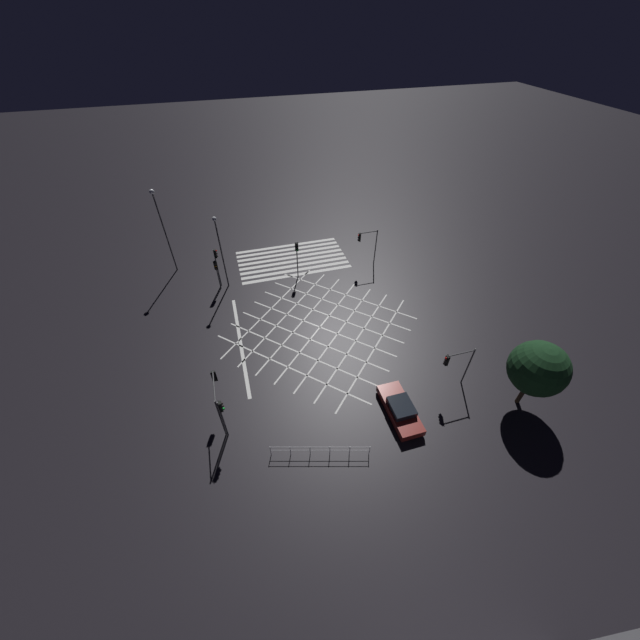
{
  "coord_description": "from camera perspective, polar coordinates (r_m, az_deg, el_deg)",
  "views": [
    {
      "loc": [
        6.61,
        23.13,
        23.13
      ],
      "look_at": [
        0.0,
        0.0,
        0.9
      ],
      "focal_mm": 20.0,
      "sensor_mm": 36.0,
      "label": 1
    }
  ],
  "objects": [
    {
      "name": "traffic_light_se_main",
      "position": [
        38.01,
        -16.22,
        9.17
      ],
      "size": [
        0.39,
        0.36,
        4.39
      ],
      "rotation": [
        0.0,
        0.0,
        3.14
      ],
      "color": "#424244",
      "rests_on": "ground_plane"
    },
    {
      "name": "traffic_light_median_south",
      "position": [
        37.91,
        -3.69,
        10.66
      ],
      "size": [
        0.36,
        0.39,
        4.27
      ],
      "rotation": [
        0.0,
        0.0,
        1.57
      ],
      "color": "#424244",
      "rests_on": "ground_plane"
    },
    {
      "name": "pedestrian_railing",
      "position": [
        25.27,
        0.0,
        -20.04
      ],
      "size": [
        6.42,
        1.87,
        1.05
      ],
      "rotation": [
        0.0,
        0.0,
        2.86
      ],
      "color": "#B7B7BC",
      "rests_on": "ground_plane"
    },
    {
      "name": "street_lamp_west",
      "position": [
        40.8,
        -24.15,
        14.57
      ],
      "size": [
        0.48,
        0.48,
        9.25
      ],
      "color": "#424244",
      "rests_on": "ground_plane"
    },
    {
      "name": "waiting_car",
      "position": [
        27.59,
        12.7,
        -13.71
      ],
      "size": [
        1.82,
        4.59,
        1.24
      ],
      "rotation": [
        0.0,
        0.0,
        -1.57
      ],
      "color": "maroon",
      "rests_on": "ground_plane"
    },
    {
      "name": "traffic_light_nw_main",
      "position": [
        28.46,
        21.0,
        -6.27
      ],
      "size": [
        2.49,
        0.36,
        3.97
      ],
      "color": "#424244",
      "rests_on": "ground_plane"
    },
    {
      "name": "traffic_light_sw_main",
      "position": [
        39.91,
        7.52,
        12.43
      ],
      "size": [
        2.29,
        0.36,
        4.4
      ],
      "color": "#424244",
      "rests_on": "ground_plane"
    },
    {
      "name": "traffic_light_ne_main",
      "position": [
        24.98,
        -15.41,
        -14.03
      ],
      "size": [
        0.39,
        0.36,
        3.96
      ],
      "rotation": [
        0.0,
        0.0,
        3.14
      ],
      "color": "#424244",
      "rests_on": "ground_plane"
    },
    {
      "name": "road_markings",
      "position": [
        38.6,
        -3.4,
        5.84
      ],
      "size": [
        18.67,
        24.67,
        0.01
      ],
      "color": "silver",
      "rests_on": "ground_plane"
    },
    {
      "name": "street_lamp_east",
      "position": [
        36.77,
        -15.76,
        11.66
      ],
      "size": [
        0.42,
        0.42,
        7.89
      ],
      "color": "#424244",
      "rests_on": "ground_plane"
    },
    {
      "name": "traffic_light_se_cross",
      "position": [
        37.84,
        -16.22,
        7.77
      ],
      "size": [
        0.36,
        0.39,
        3.44
      ],
      "rotation": [
        0.0,
        0.0,
        1.57
      ],
      "color": "#424244",
      "rests_on": "ground_plane"
    },
    {
      "name": "ground_plane",
      "position": [
        33.37,
        0.0,
        -1.14
      ],
      "size": [
        200.0,
        200.0,
        0.0
      ],
      "primitive_type": "plane",
      "color": "black"
    },
    {
      "name": "traffic_light_ne_cross",
      "position": [
        25.73,
        -16.23,
        -11.13
      ],
      "size": [
        0.36,
        2.84,
        4.1
      ],
      "rotation": [
        0.0,
        0.0,
        -1.57
      ],
      "color": "#424244",
      "rests_on": "ground_plane"
    },
    {
      "name": "street_tree_near",
      "position": [
        29.1,
        31.52,
        -6.64
      ],
      "size": [
        3.97,
        3.97,
        5.93
      ],
      "color": "#38281C",
      "rests_on": "ground_plane"
    }
  ]
}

